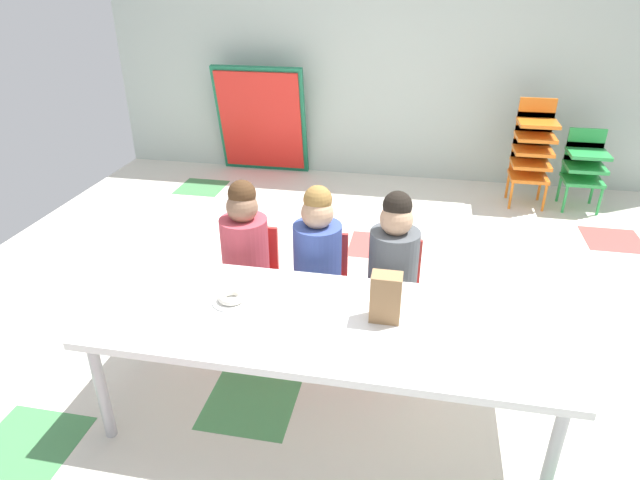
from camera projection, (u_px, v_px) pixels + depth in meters
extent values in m
cube|color=silver|center=(364.00, 312.00, 3.37)|extent=(5.71, 5.08, 0.02)
cube|color=#B24C47|center=(378.00, 245.00, 4.16)|extent=(0.43, 0.43, 0.00)
cube|color=#B24C47|center=(613.00, 240.00, 4.24)|extent=(0.43, 0.43, 0.00)
cube|color=#478C51|center=(250.00, 403.00, 2.66)|extent=(0.43, 0.43, 0.00)
cube|color=#478C51|center=(202.00, 187.00, 5.25)|extent=(0.43, 0.43, 0.00)
cube|color=#478C51|center=(27.00, 446.00, 2.42)|extent=(0.43, 0.43, 0.00)
cube|color=silver|center=(60.00, 320.00, 3.28)|extent=(0.43, 0.43, 0.00)
cube|color=silver|center=(308.00, 268.00, 3.84)|extent=(0.43, 0.43, 0.00)
cube|color=#B2C1B7|center=(401.00, 50.00, 5.04)|extent=(5.71, 0.10, 2.44)
cube|color=white|center=(325.00, 322.00, 2.35)|extent=(2.03, 0.75, 0.04)
cylinder|color=#B2B2B7|center=(102.00, 391.00, 2.36)|extent=(0.05, 0.05, 0.52)
cylinder|color=#B2B2B7|center=(552.00, 457.00, 2.05)|extent=(0.05, 0.05, 0.52)
cylinder|color=#B2B2B7|center=(165.00, 311.00, 2.91)|extent=(0.05, 0.05, 0.52)
cylinder|color=#B2B2B7|center=(528.00, 353.00, 2.59)|extent=(0.05, 0.05, 0.52)
cube|color=red|center=(248.00, 285.00, 3.07)|extent=(0.32, 0.30, 0.03)
cube|color=red|center=(254.00, 249.00, 3.14)|extent=(0.29, 0.02, 0.30)
cylinder|color=#BF3F4C|center=(245.00, 250.00, 2.97)|extent=(0.26, 0.26, 0.38)
sphere|color=#8C664C|center=(242.00, 207.00, 2.86)|extent=(0.17, 0.17, 0.17)
sphere|color=#472D19|center=(242.00, 194.00, 2.84)|extent=(0.15, 0.15, 0.15)
cylinder|color=red|center=(218.00, 317.00, 3.05)|extent=(0.02, 0.02, 0.28)
cylinder|color=red|center=(266.00, 322.00, 3.00)|extent=(0.02, 0.02, 0.28)
cylinder|color=red|center=(234.00, 292.00, 3.28)|extent=(0.02, 0.02, 0.28)
cylinder|color=red|center=(278.00, 297.00, 3.23)|extent=(0.02, 0.02, 0.28)
cube|color=red|center=(318.00, 292.00, 3.00)|extent=(0.32, 0.30, 0.03)
cube|color=red|center=(323.00, 256.00, 3.07)|extent=(0.29, 0.02, 0.30)
cylinder|color=#384C99|center=(317.00, 257.00, 2.91)|extent=(0.33, 0.33, 0.38)
sphere|color=tan|center=(317.00, 213.00, 2.79)|extent=(0.17, 0.17, 0.17)
sphere|color=olive|center=(318.00, 200.00, 2.77)|extent=(0.15, 0.15, 0.15)
cylinder|color=red|center=(288.00, 325.00, 2.98)|extent=(0.02, 0.02, 0.28)
cylinder|color=red|center=(338.00, 331.00, 2.94)|extent=(0.02, 0.02, 0.28)
cylinder|color=red|center=(299.00, 299.00, 3.21)|extent=(0.02, 0.02, 0.28)
cylinder|color=red|center=(345.00, 304.00, 3.16)|extent=(0.02, 0.02, 0.28)
cube|color=red|center=(391.00, 300.00, 2.94)|extent=(0.32, 0.30, 0.03)
cube|color=red|center=(394.00, 262.00, 3.00)|extent=(0.29, 0.02, 0.30)
cylinder|color=#4C5156|center=(393.00, 264.00, 2.84)|extent=(0.32, 0.32, 0.38)
sphere|color=tan|center=(396.00, 219.00, 2.72)|extent=(0.17, 0.17, 0.17)
sphere|color=black|center=(397.00, 206.00, 2.70)|extent=(0.15, 0.15, 0.15)
cylinder|color=red|center=(361.00, 333.00, 2.91)|extent=(0.02, 0.02, 0.28)
cylinder|color=red|center=(414.00, 339.00, 2.87)|extent=(0.02, 0.02, 0.28)
cylinder|color=red|center=(367.00, 307.00, 3.14)|extent=(0.02, 0.02, 0.28)
cylinder|color=red|center=(416.00, 312.00, 3.09)|extent=(0.02, 0.02, 0.28)
cube|color=orange|center=(528.00, 177.00, 4.76)|extent=(0.32, 0.30, 0.03)
cube|color=orange|center=(528.00, 162.00, 4.85)|extent=(0.30, 0.02, 0.18)
cube|color=orange|center=(531.00, 164.00, 4.71)|extent=(0.32, 0.30, 0.03)
cube|color=orange|center=(530.00, 149.00, 4.79)|extent=(0.30, 0.02, 0.18)
cube|color=orange|center=(533.00, 151.00, 4.65)|extent=(0.32, 0.30, 0.03)
cube|color=orange|center=(532.00, 136.00, 4.74)|extent=(0.30, 0.02, 0.18)
cube|color=orange|center=(535.00, 137.00, 4.60)|extent=(0.32, 0.30, 0.03)
cube|color=orange|center=(535.00, 122.00, 4.68)|extent=(0.30, 0.02, 0.18)
cube|color=orange|center=(538.00, 123.00, 4.55)|extent=(0.32, 0.30, 0.03)
cube|color=orange|center=(537.00, 108.00, 4.63)|extent=(0.30, 0.02, 0.18)
cylinder|color=orange|center=(511.00, 195.00, 4.73)|extent=(0.02, 0.02, 0.26)
cylinder|color=orange|center=(545.00, 197.00, 4.68)|extent=(0.02, 0.02, 0.26)
cylinder|color=orange|center=(508.00, 184.00, 4.96)|extent=(0.02, 0.02, 0.26)
cylinder|color=orange|center=(540.00, 187.00, 4.91)|extent=(0.02, 0.02, 0.26)
cube|color=green|center=(582.00, 180.00, 4.69)|extent=(0.32, 0.30, 0.03)
cube|color=green|center=(581.00, 165.00, 4.77)|extent=(0.30, 0.02, 0.18)
cube|color=green|center=(585.00, 167.00, 4.63)|extent=(0.32, 0.30, 0.03)
cube|color=green|center=(584.00, 152.00, 4.71)|extent=(0.30, 0.02, 0.18)
cube|color=green|center=(588.00, 154.00, 4.58)|extent=(0.32, 0.30, 0.03)
cube|color=green|center=(587.00, 139.00, 4.66)|extent=(0.30, 0.02, 0.18)
cylinder|color=green|center=(565.00, 199.00, 4.66)|extent=(0.02, 0.02, 0.26)
cylinder|color=green|center=(600.00, 201.00, 4.61)|extent=(0.02, 0.02, 0.26)
cylinder|color=green|center=(559.00, 188.00, 4.88)|extent=(0.02, 0.02, 0.26)
cylinder|color=green|center=(592.00, 190.00, 4.84)|extent=(0.02, 0.02, 0.26)
cube|color=#19724C|center=(262.00, 121.00, 5.41)|extent=(0.90, 0.28, 1.09)
cube|color=red|center=(261.00, 121.00, 5.38)|extent=(0.83, 0.23, 0.99)
cube|color=#9E754C|center=(386.00, 297.00, 2.29)|extent=(0.13, 0.09, 0.22)
cylinder|color=white|center=(232.00, 301.00, 2.46)|extent=(0.18, 0.18, 0.01)
torus|color=white|center=(232.00, 297.00, 2.45)|extent=(0.12, 0.12, 0.04)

